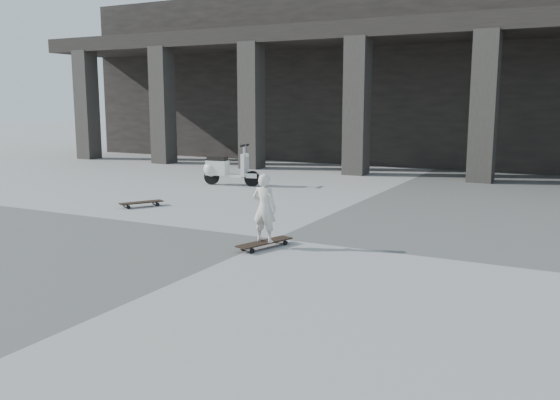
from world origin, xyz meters
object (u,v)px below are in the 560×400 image
at_px(skateboard_spare, 141,203).
at_px(child, 264,208).
at_px(longboard, 265,243).
at_px(scooter, 222,169).

distance_m(skateboard_spare, child, 4.39).
bearing_deg(skateboard_spare, longboard, -85.10).
bearing_deg(child, scooter, -54.15).
distance_m(child, scooter, 6.83).
bearing_deg(scooter, child, -60.84).
height_order(longboard, scooter, scooter).
xyz_separation_m(child, scooter, (-4.22, 5.37, -0.18)).
height_order(longboard, child, child).
xyz_separation_m(skateboard_spare, scooter, (-0.28, 3.50, 0.34)).
relative_size(skateboard_spare, child, 0.86).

